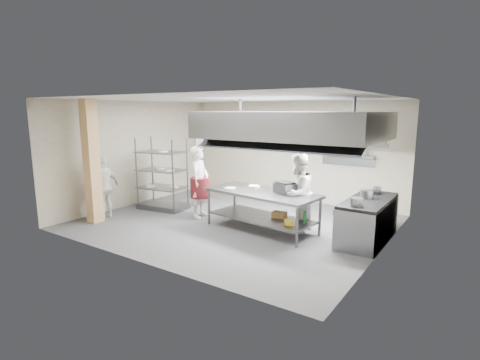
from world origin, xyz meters
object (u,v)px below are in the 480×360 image
Objects in this scene: griddle at (285,188)px; stockpot at (366,194)px; island at (262,211)px; chef_line at (298,193)px; chef_head at (200,182)px; chef_plating at (104,187)px; cooking_range at (368,221)px; pass_rack at (162,174)px.

stockpot is (1.66, 0.49, -0.03)m from griddle.
island is 1.47× the size of chef_line.
chef_head is (-1.89, 0.06, 0.46)m from island.
chef_line is at bearing 101.49° from chef_plating.
griddle is at bearing -102.83° from chef_head.
chef_plating reaches higher than cooking_range.
pass_rack is 1.59m from chef_plating.
island is 2.32m from cooking_range.
chef_line is 3.99× the size of griddle.
chef_head is 2.43m from chef_plating.
pass_rack is at bearing -155.14° from griddle.
chef_plating is 4.63m from griddle.
pass_rack is 3.77m from griddle.
chef_line reaches higher than griddle.
chef_plating is 3.59× the size of griddle.
island is 1.32× the size of cooking_range.
chef_plating is at bearing -69.64° from chef_line.
pass_rack reaches higher than island.
pass_rack is at bearing -173.84° from stockpot.
griddle is at bearing -6.39° from pass_rack.
chef_line is 1.46m from stockpot.
pass_rack is at bearing -175.08° from island.
stockpot is at bearing 103.70° from chef_line.
pass_rack reaches higher than chef_head.
stockpot reaches higher than cooking_range.
griddle reaches higher than stockpot.
island is at bearing -65.89° from chef_line.
cooking_range is 1.24× the size of chef_plating.
chef_head is 4.09× the size of griddle.
chef_plating is 6.36m from stockpot.
pass_rack reaches higher than cooking_range.
cooking_range is at bearing 99.53° from chef_plating.
pass_rack is at bearing -174.21° from cooking_range.
island is 3.32m from pass_rack.
chef_line reaches higher than island.
chef_line is (-1.48, -0.32, 0.48)m from cooking_range.
chef_head reaches higher than chef_plating.
pass_rack is 1.38m from chef_head.
chef_head reaches higher than chef_line.
chef_head is at bearing -84.03° from chef_line.
griddle reaches higher than cooking_range.
pass_rack is 5.55m from cooking_range.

